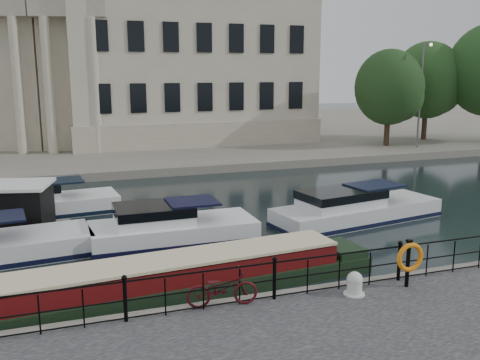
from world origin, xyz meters
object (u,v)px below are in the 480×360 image
object	(u,v)px
life_ring_post	(410,258)
harbour_hut	(22,211)
mooring_bollard	(355,284)
bicycle	(222,288)
narrowboat	(173,284)

from	to	relation	value
life_ring_post	harbour_hut	xyz separation A→B (m)	(-10.80, 11.14, -0.48)
life_ring_post	harbour_hut	distance (m)	15.52
mooring_bollard	harbour_hut	xyz separation A→B (m)	(-9.08, 11.07, 0.09)
bicycle	mooring_bollard	bearing A→B (deg)	-90.91
bicycle	life_ring_post	xyz separation A→B (m)	(5.42, -0.59, 0.39)
mooring_bollard	life_ring_post	xyz separation A→B (m)	(1.73, -0.07, 0.57)
life_ring_post	narrowboat	distance (m)	6.98
narrowboat	life_ring_post	bearing A→B (deg)	-29.47
mooring_bollard	narrowboat	bearing A→B (deg)	148.17
bicycle	life_ring_post	bearing A→B (deg)	-89.15
bicycle	narrowboat	bearing A→B (deg)	27.22
bicycle	harbour_hut	xyz separation A→B (m)	(-5.39, 10.55, -0.10)
mooring_bollard	harbour_hut	distance (m)	14.31
bicycle	harbour_hut	world-z (taller)	harbour_hut
bicycle	harbour_hut	distance (m)	11.85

